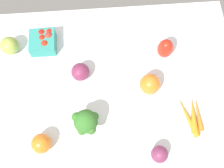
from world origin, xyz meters
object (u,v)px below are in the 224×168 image
at_px(red_onion_near_basket, 80,72).
at_px(bell_pepper_red, 165,48).
at_px(red_onion_center, 160,154).
at_px(berry_basket, 43,42).
at_px(heirloom_tomato_orange, 41,143).
at_px(carrot_bunch, 192,115).
at_px(bell_pepper_orange, 150,84).
at_px(broccoli_head, 86,122).
at_px(heirloom_tomato_green, 9,46).

height_order(red_onion_near_basket, bell_pepper_red, bell_pepper_red).
distance_m(bell_pepper_red, red_onion_center, 0.42).
relative_size(berry_basket, heirloom_tomato_orange, 1.44).
bearing_deg(carrot_bunch, red_onion_center, 43.10).
distance_m(bell_pepper_red, bell_pepper_orange, 0.17).
bearing_deg(heirloom_tomato_orange, carrot_bunch, -172.94).
xyz_separation_m(bell_pepper_red, red_onion_center, (0.08, 0.41, -0.02)).
relative_size(red_onion_near_basket, heirloom_tomato_orange, 1.00).
bearing_deg(bell_pepper_orange, carrot_bunch, 140.09).
height_order(bell_pepper_red, carrot_bunch, bell_pepper_red).
distance_m(broccoli_head, berry_basket, 0.41).
height_order(broccoli_head, bell_pepper_orange, broccoli_head).
bearing_deg(broccoli_head, red_onion_near_basket, -85.63).
bearing_deg(red_onion_near_basket, bell_pepper_red, -168.25).
bearing_deg(carrot_bunch, bell_pepper_red, -75.38).
bearing_deg(berry_basket, red_onion_center, 130.43).
distance_m(broccoli_head, bell_pepper_red, 0.44).
relative_size(bell_pepper_red, heirloom_tomato_green, 1.33).
bearing_deg(carrot_bunch, broccoli_head, 1.72).
xyz_separation_m(bell_pepper_red, heirloom_tomato_orange, (0.50, 0.35, -0.01)).
distance_m(berry_basket, red_onion_center, 0.65).
distance_m(berry_basket, heirloom_tomato_orange, 0.43).
distance_m(bell_pepper_orange, heirloom_tomato_green, 0.60).
bearing_deg(bell_pepper_red, bell_pepper_orange, 61.72).
bearing_deg(broccoli_head, heirloom_tomato_orange, 19.34).
xyz_separation_m(bell_pepper_orange, red_onion_center, (-0.00, 0.27, -0.01)).
height_order(heirloom_tomato_green, heirloom_tomato_orange, heirloom_tomato_green).
bearing_deg(heirloom_tomato_orange, red_onion_center, 170.77).
bearing_deg(carrot_bunch, red_onion_near_basket, -25.78).
relative_size(red_onion_center, heirloom_tomato_green, 0.82).
bearing_deg(bell_pepper_red, red_onion_near_basket, 11.75).
xyz_separation_m(heirloom_tomato_green, heirloom_tomato_orange, (-0.14, 0.41, -0.00)).
height_order(berry_basket, bell_pepper_red, bell_pepper_red).
height_order(berry_basket, bell_pepper_orange, bell_pepper_orange).
bearing_deg(red_onion_near_basket, bell_pepper_orange, 164.19).
xyz_separation_m(berry_basket, heirloom_tomato_green, (0.14, 0.01, 0.01)).
relative_size(red_onion_center, heirloom_tomato_orange, 0.85).
distance_m(berry_basket, carrot_bunch, 0.67).
distance_m(bell_pepper_orange, heirloom_tomato_orange, 0.46).
distance_m(red_onion_center, heirloom_tomato_green, 0.74).
relative_size(bell_pepper_red, bell_pepper_orange, 1.14).
xyz_separation_m(bell_pepper_red, carrot_bunch, (-0.07, 0.27, -0.04)).
bearing_deg(broccoli_head, red_onion_center, 153.54).
height_order(red_onion_center, carrot_bunch, red_onion_center).
distance_m(broccoli_head, heirloom_tomato_green, 0.47).
xyz_separation_m(red_onion_center, carrot_bunch, (-0.15, -0.14, -0.02)).
distance_m(broccoli_head, bell_pepper_orange, 0.29).
relative_size(bell_pepper_red, heirloom_tomato_orange, 1.39).
relative_size(red_onion_near_basket, berry_basket, 0.69).
bearing_deg(red_onion_near_basket, berry_basket, -45.53).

